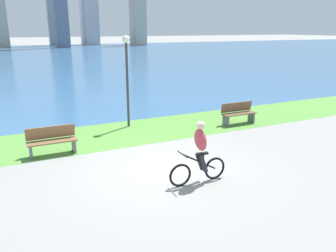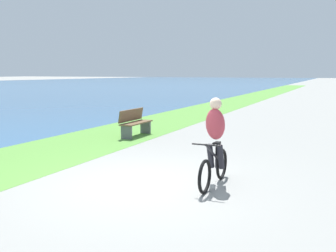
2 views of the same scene
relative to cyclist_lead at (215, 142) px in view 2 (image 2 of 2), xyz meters
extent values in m
plane|color=gray|center=(-0.50, 1.33, -0.83)|extent=(300.00, 300.00, 0.00)
cube|color=#59933D|center=(-0.50, 4.94, -0.83)|extent=(120.00, 3.20, 0.01)
torus|color=black|center=(-0.55, 0.00, -0.52)|extent=(0.61, 0.06, 0.61)
torus|color=black|center=(0.48, 0.00, -0.52)|extent=(0.61, 0.06, 0.61)
cylinder|color=black|center=(-0.01, 0.00, -0.25)|extent=(1.00, 0.04, 0.59)
cylinder|color=black|center=(0.12, 0.00, -0.30)|extent=(0.04, 0.04, 0.46)
cube|color=black|center=(0.12, 0.00, -0.05)|extent=(0.24, 0.10, 0.05)
cylinder|color=black|center=(-0.50, 0.00, 0.03)|extent=(0.03, 0.52, 0.03)
ellipsoid|color=#BF3F4C|center=(0.01, 0.00, 0.33)|extent=(0.40, 0.36, 0.65)
sphere|color=beige|center=(0.01, 0.00, 0.71)|extent=(0.22, 0.22, 0.22)
cylinder|color=#26262D|center=(0.06, -0.10, -0.29)|extent=(0.27, 0.11, 0.49)
cylinder|color=#26262D|center=(0.06, 0.10, -0.29)|extent=(0.27, 0.11, 0.49)
cube|color=brown|center=(4.32, 4.07, -0.38)|extent=(1.50, 0.45, 0.04)
cube|color=brown|center=(4.32, 4.27, -0.13)|extent=(1.50, 0.11, 0.40)
cube|color=#595960|center=(4.97, 4.07, -0.60)|extent=(0.08, 0.37, 0.45)
cube|color=#595960|center=(3.67, 4.07, -0.60)|extent=(0.08, 0.37, 0.45)
camera|label=1|loc=(-4.20, -6.92, 3.04)|focal=36.21mm
camera|label=2|loc=(-6.75, -2.11, 1.28)|focal=41.10mm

